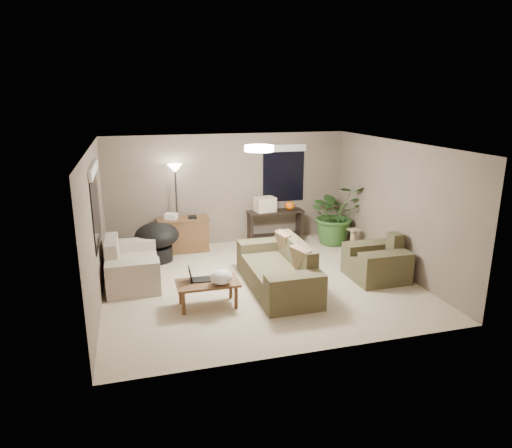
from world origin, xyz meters
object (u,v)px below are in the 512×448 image
object	(u,v)px
papasan_chair	(157,239)
floor_lamp	(175,179)
loveseat	(131,266)
houseplant	(335,220)
coffee_table	(208,285)
cat_scratching_post	(353,242)
main_sofa	(279,272)
desk	(184,235)
armchair	(377,263)
console_table	(275,224)

from	to	relation	value
papasan_chair	floor_lamp	xyz separation A→B (m)	(0.49, 0.59, 1.13)
loveseat	floor_lamp	world-z (taller)	floor_lamp
floor_lamp	houseplant	world-z (taller)	floor_lamp
floor_lamp	houseplant	xyz separation A→B (m)	(3.55, -0.47, -1.05)
floor_lamp	coffee_table	bearing A→B (deg)	-87.03
coffee_table	cat_scratching_post	world-z (taller)	cat_scratching_post
main_sofa	desk	bearing A→B (deg)	119.54
armchair	cat_scratching_post	distance (m)	1.57
loveseat	papasan_chair	xyz separation A→B (m)	(0.55, 1.01, 0.17)
houseplant	cat_scratching_post	world-z (taller)	houseplant
loveseat	coffee_table	world-z (taller)	loveseat
armchair	loveseat	bearing A→B (deg)	166.63
console_table	desk	bearing A→B (deg)	-177.37
houseplant	cat_scratching_post	xyz separation A→B (m)	(0.14, -0.64, -0.33)
floor_lamp	houseplant	size ratio (longest dim) A/B	1.36
desk	console_table	bearing A→B (deg)	2.63
coffee_table	cat_scratching_post	size ratio (longest dim) A/B	2.00
loveseat	console_table	world-z (taller)	loveseat
papasan_chair	floor_lamp	world-z (taller)	floor_lamp
loveseat	houseplant	bearing A→B (deg)	13.82
loveseat	armchair	bearing A→B (deg)	-13.37
desk	floor_lamp	size ratio (longest dim) A/B	0.58
armchair	cat_scratching_post	bearing A→B (deg)	78.97
main_sofa	cat_scratching_post	distance (m)	2.64
console_table	papasan_chair	distance (m)	2.79
console_table	floor_lamp	xyz separation A→B (m)	(-2.25, 0.02, 1.16)
papasan_chair	armchair	bearing A→B (deg)	-27.95
main_sofa	armchair	world-z (taller)	same
desk	coffee_table	bearing A→B (deg)	-89.08
houseplant	desk	bearing A→B (deg)	174.20
armchair	houseplant	world-z (taller)	houseplant
armchair	cat_scratching_post	size ratio (longest dim) A/B	2.00
desk	papasan_chair	world-z (taller)	papasan_chair
main_sofa	desk	distance (m)	2.83
desk	papasan_chair	distance (m)	0.76
loveseat	houseplant	world-z (taller)	houseplant
loveseat	houseplant	distance (m)	4.73
desk	houseplant	bearing A→B (deg)	-5.80
console_table	papasan_chair	world-z (taller)	papasan_chair
loveseat	cat_scratching_post	bearing A→B (deg)	5.93
floor_lamp	main_sofa	bearing A→B (deg)	-59.75
cat_scratching_post	loveseat	bearing A→B (deg)	-174.07
armchair	console_table	bearing A→B (deg)	113.62
desk	floor_lamp	world-z (taller)	floor_lamp
houseplant	papasan_chair	bearing A→B (deg)	-178.28
loveseat	floor_lamp	distance (m)	2.30
armchair	houseplant	size ratio (longest dim) A/B	0.71
houseplant	cat_scratching_post	bearing A→B (deg)	-77.39
main_sofa	houseplant	distance (m)	2.95
floor_lamp	papasan_chair	bearing A→B (deg)	-129.54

